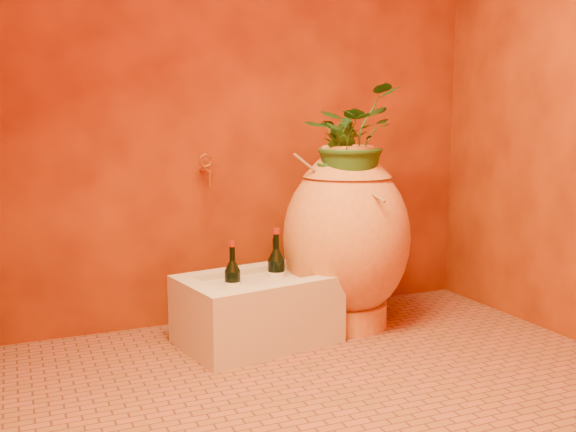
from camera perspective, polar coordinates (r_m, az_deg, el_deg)
name	(u,v)px	position (r m, az deg, el deg)	size (l,w,h in m)	color
floor	(342,384)	(2.62, 4.79, -14.66)	(2.50, 2.50, 0.00)	brown
wall_back	(252,76)	(3.33, -3.25, 12.34)	(2.50, 0.02, 2.50)	#541704
amphora	(346,237)	(3.20, 5.20, -1.87)	(0.77, 0.77, 0.91)	orange
stone_basin	(257,310)	(3.02, -2.78, -8.37)	(0.76, 0.58, 0.32)	beige
wine_bottle_a	(233,284)	(2.95, -4.95, -6.08)	(0.08, 0.08, 0.31)	black
wine_bottle_b	(276,274)	(3.06, -1.05, -5.22)	(0.08, 0.08, 0.35)	black
wine_bottle_c	(276,275)	(3.08, -1.12, -5.31)	(0.08, 0.08, 0.32)	black
wall_tap	(206,169)	(3.17, -7.27, 4.19)	(0.07, 0.14, 0.16)	#A46725
plant_main	(350,140)	(3.13, 5.57, 6.77)	(0.47, 0.41, 0.52)	#204C1B
plant_side	(337,158)	(3.09, 4.34, 5.12)	(0.19, 0.15, 0.34)	#204C1B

